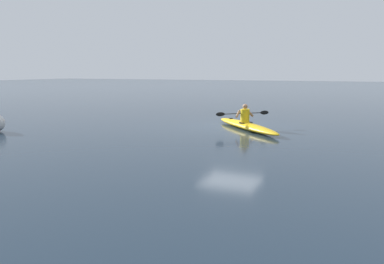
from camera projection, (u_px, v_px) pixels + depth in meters
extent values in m
plane|color=#1E2D3D|center=(232.00, 126.00, 17.27)|extent=(160.00, 160.00, 0.00)
ellipsoid|color=#EAB214|center=(246.00, 126.00, 16.38)|extent=(3.96, 4.12, 0.29)
torus|color=black|center=(246.00, 123.00, 16.40)|extent=(0.82, 0.82, 0.04)
cylinder|color=black|center=(231.00, 118.00, 17.78)|extent=(0.18, 0.18, 0.02)
cylinder|color=yellow|center=(245.00, 116.00, 16.45)|extent=(0.37, 0.37, 0.53)
sphere|color=#936B4C|center=(245.00, 106.00, 16.39)|extent=(0.21, 0.21, 0.21)
cylinder|color=black|center=(243.00, 113.00, 16.63)|extent=(1.50, 1.43, 0.03)
ellipsoid|color=black|center=(220.00, 114.00, 16.30)|extent=(0.32, 0.30, 0.17)
ellipsoid|color=black|center=(264.00, 113.00, 16.96)|extent=(0.32, 0.30, 0.17)
cylinder|color=#936B4C|center=(238.00, 114.00, 16.42)|extent=(0.19, 0.31, 0.34)
cylinder|color=#936B4C|center=(250.00, 113.00, 16.61)|extent=(0.32, 0.17, 0.34)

